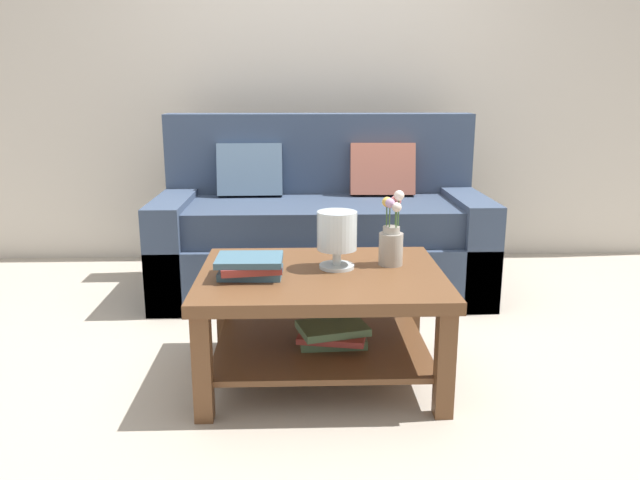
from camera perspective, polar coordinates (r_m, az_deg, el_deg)
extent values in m
plane|color=#ADA393|center=(3.11, 0.32, -9.28)|extent=(10.00, 10.00, 0.00)
cube|color=beige|center=(4.50, -0.51, 15.56)|extent=(6.40, 0.12, 2.70)
cube|color=#384760|center=(3.78, 0.13, -2.07)|extent=(1.94, 0.90, 0.36)
cube|color=#324057|center=(3.69, 0.15, 1.98)|extent=(1.70, 0.74, 0.20)
cube|color=#384760|center=(4.02, -0.05, 6.60)|extent=(1.94, 0.20, 0.70)
cube|color=#384760|center=(3.82, -13.05, -0.41)|extent=(0.20, 0.90, 0.60)
cube|color=#384760|center=(3.88, 13.10, -0.19)|extent=(0.20, 0.90, 0.60)
cube|color=slate|center=(3.89, -6.48, 6.41)|extent=(0.40, 0.19, 0.34)
cube|color=#B26651|center=(3.91, 5.76, 6.48)|extent=(0.41, 0.20, 0.34)
cube|color=brown|center=(2.59, 0.11, -3.49)|extent=(1.02, 0.80, 0.05)
cube|color=brown|center=(2.38, -10.78, -11.51)|extent=(0.07, 0.07, 0.43)
cube|color=brown|center=(2.41, 11.43, -11.17)|extent=(0.07, 0.07, 0.43)
cube|color=brown|center=(3.01, -8.83, -5.88)|extent=(0.07, 0.07, 0.43)
cube|color=brown|center=(3.04, 8.50, -5.69)|extent=(0.07, 0.07, 0.43)
cube|color=brown|center=(2.70, 0.11, -9.79)|extent=(0.90, 0.68, 0.02)
cube|color=#51704C|center=(2.70, 1.13, -9.05)|extent=(0.29, 0.22, 0.04)
cube|color=#993833|center=(2.66, 1.17, -8.74)|extent=(0.31, 0.25, 0.03)
cube|color=#51704C|center=(2.65, 1.17, -8.12)|extent=(0.32, 0.27, 0.03)
cube|color=#3D6075|center=(2.54, -6.40, -3.00)|extent=(0.26, 0.18, 0.03)
cube|color=#993833|center=(2.52, -6.47, -2.39)|extent=(0.27, 0.24, 0.03)
cube|color=#3D6075|center=(2.51, -6.52, -1.83)|extent=(0.27, 0.21, 0.03)
cylinder|color=silver|center=(2.64, 1.55, -2.43)|extent=(0.15, 0.15, 0.02)
cylinder|color=silver|center=(2.63, 1.56, -1.57)|extent=(0.04, 0.04, 0.07)
cylinder|color=silver|center=(2.60, 1.58, 0.88)|extent=(0.17, 0.17, 0.16)
sphere|color=beige|center=(2.60, 1.01, 0.27)|extent=(0.05, 0.05, 0.05)
sphere|color=beige|center=(2.62, 2.11, 0.48)|extent=(0.06, 0.06, 0.06)
cylinder|color=#9E998E|center=(2.68, 6.55, -0.84)|extent=(0.10, 0.10, 0.14)
cylinder|color=#9E998E|center=(2.66, 6.60, 0.93)|extent=(0.07, 0.07, 0.03)
cylinder|color=#426638|center=(2.66, 7.26, 2.55)|extent=(0.01, 0.01, 0.12)
sphere|color=silver|center=(2.65, 7.30, 4.10)|extent=(0.04, 0.04, 0.04)
cylinder|color=#426638|center=(2.68, 6.98, 2.36)|extent=(0.01, 0.01, 0.09)
sphere|color=#C66B7A|center=(2.67, 7.02, 3.61)|extent=(0.05, 0.05, 0.05)
cylinder|color=#426638|center=(2.66, 6.17, 2.27)|extent=(0.01, 0.01, 0.09)
sphere|color=gold|center=(2.65, 6.21, 3.51)|extent=(0.04, 0.04, 0.04)
cylinder|color=#426638|center=(2.63, 6.44, 2.16)|extent=(0.01, 0.01, 0.09)
sphere|color=#B28CB7|center=(2.62, 6.47, 3.40)|extent=(0.04, 0.04, 0.04)
cylinder|color=#426638|center=(2.63, 7.06, 1.93)|extent=(0.01, 0.01, 0.08)
sphere|color=silver|center=(2.62, 7.09, 3.02)|extent=(0.04, 0.04, 0.04)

